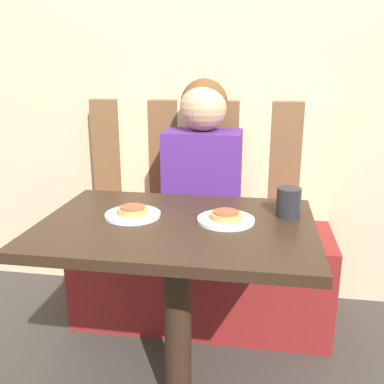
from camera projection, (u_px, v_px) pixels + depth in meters
The scene contains 10 objects.
wall_back at pixel (212, 60), 2.21m from camera, with size 7.00×0.05×2.60m.
booth_seat at pixel (202, 271), 2.22m from camera, with size 1.27×0.51×0.50m.
booth_backrest at pixel (208, 159), 2.27m from camera, with size 1.27×0.07×0.61m.
dining_table at pixel (177, 253), 1.49m from camera, with size 0.93×0.66×0.76m.
person at pixel (203, 155), 2.05m from camera, with size 0.36×0.26×0.72m.
plate_left at pixel (133, 215), 1.51m from camera, with size 0.20×0.20×0.01m.
plate_right at pixel (226, 220), 1.46m from camera, with size 0.20×0.20×0.01m.
pizza_left at pixel (133, 210), 1.51m from camera, with size 0.11×0.11×0.03m.
pizza_right at pixel (226, 215), 1.46m from camera, with size 0.11×0.11×0.03m.
drinking_cup at pixel (289, 202), 1.50m from camera, with size 0.09×0.09×0.10m.
Camera 1 is at (0.27, -1.34, 1.27)m, focal length 40.00 mm.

